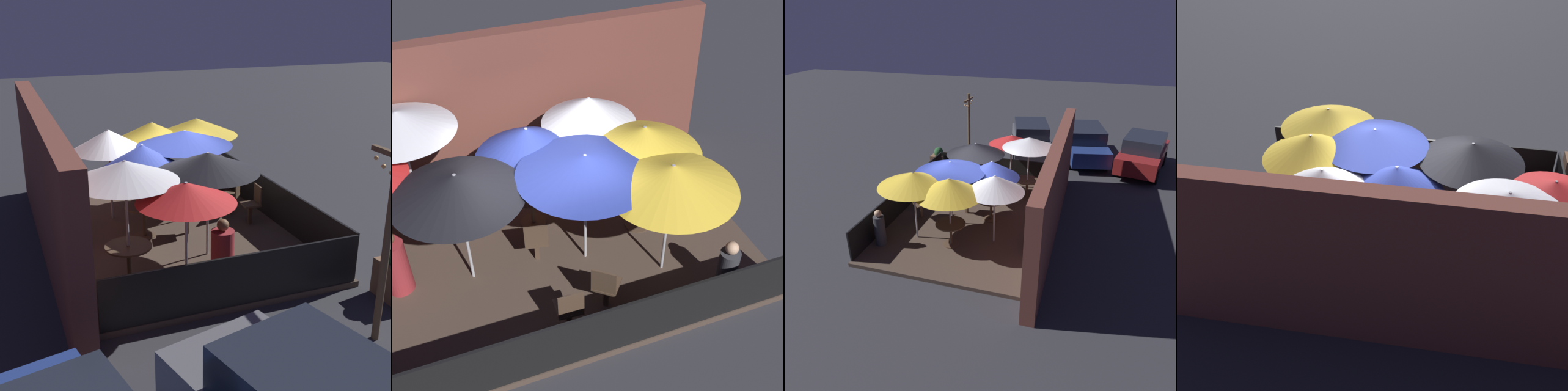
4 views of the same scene
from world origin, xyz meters
TOP-DOWN VIEW (x-y plane):
  - ground_plane at (0.00, 0.00)m, footprint 60.00×60.00m
  - patio_deck at (0.00, 0.00)m, footprint 7.10×5.05m
  - building_wall at (0.00, 2.76)m, footprint 8.70×0.36m
  - fence_front at (0.00, -2.48)m, footprint 6.90×0.05m
  - fence_side_left at (-3.51, 0.00)m, footprint 0.05×4.85m
  - patio_umbrella_0 at (-0.07, 0.69)m, footprint 1.84×1.84m
  - patio_umbrella_1 at (1.78, -0.06)m, footprint 2.03×2.03m
  - patio_umbrella_2 at (-2.05, 1.55)m, footprint 1.94×1.94m
  - patio_umbrella_3 at (1.70, -1.23)m, footprint 2.12×2.12m
  - patio_umbrella_4 at (0.55, -0.50)m, footprint 2.24×2.24m
  - patio_umbrella_5 at (-2.90, 0.72)m, footprint 1.74×1.74m
  - patio_umbrella_6 at (1.24, 1.14)m, footprint 1.77×1.77m
  - patio_umbrella_7 at (-1.43, -0.27)m, footprint 2.10×2.10m
  - dining_table_0 at (-0.07, 0.69)m, footprint 0.89×0.89m
  - dining_table_1 at (1.78, -0.06)m, footprint 0.91×0.91m
  - dining_table_2 at (-2.05, 1.55)m, footprint 0.87×0.87m
  - patio_chair_0 at (-0.24, -1.92)m, footprint 0.43×0.43m
  - patio_chair_1 at (0.44, -1.71)m, footprint 0.56×0.56m
  - patio_chair_2 at (-0.28, -0.30)m, footprint 0.48×0.48m
  - patron_0 at (-2.61, -0.10)m, footprint 0.53×0.53m
  - patron_1 at (2.38, -2.12)m, footprint 0.44×0.44m
  - light_post at (-5.05, -1.73)m, footprint 1.10×0.12m

SIDE VIEW (x-z plane):
  - ground_plane at x=0.00m, z-range 0.00..0.00m
  - patio_deck at x=0.00m, z-range 0.00..0.12m
  - fence_front at x=0.00m, z-range 0.12..1.07m
  - fence_side_left at x=-3.51m, z-range 0.12..1.07m
  - patio_chair_2 at x=-0.28m, z-range 0.16..1.08m
  - patio_chair_0 at x=-0.24m, z-range 0.17..1.11m
  - patron_1 at x=2.38m, z-range 0.06..1.23m
  - patio_chair_1 at x=0.44m, z-range 0.17..1.13m
  - patron_0 at x=-2.61m, z-range 0.04..1.30m
  - dining_table_0 at x=-0.07m, z-range 0.34..1.08m
  - dining_table_1 at x=1.78m, z-range 0.34..1.08m
  - dining_table_2 at x=-2.05m, z-range 0.34..1.10m
  - building_wall at x=0.00m, z-range 0.00..3.12m
  - light_post at x=-5.05m, z-range 0.22..3.51m
  - patio_umbrella_0 at x=-0.07m, z-range 0.91..3.03m
  - patio_umbrella_1 at x=1.78m, z-range 0.96..3.16m
  - patio_umbrella_6 at x=1.24m, z-range 0.97..3.19m
  - patio_umbrella_5 at x=-2.90m, z-range 1.01..3.17m
  - patio_umbrella_3 at x=1.70m, z-range 1.01..3.23m
  - patio_umbrella_7 at x=-1.43m, z-range 1.02..3.22m
  - patio_umbrella_4 at x=0.55m, z-range 1.04..3.26m
  - patio_umbrella_2 at x=-2.05m, z-range 1.12..3.51m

